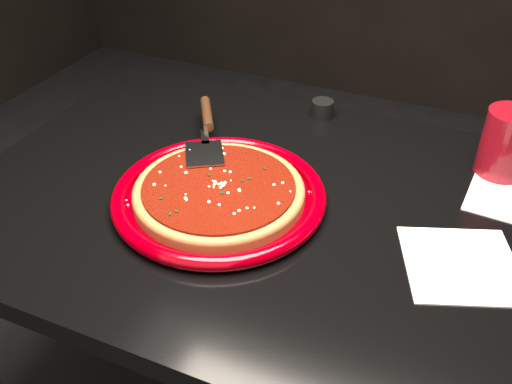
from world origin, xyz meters
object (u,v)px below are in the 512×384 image
(cup, at_px, (507,144))
(pizza_server, at_px, (207,130))
(table, at_px, (280,337))
(plate, at_px, (219,196))
(ramekin, at_px, (322,109))

(cup, bearing_deg, pizza_server, -164.64)
(table, bearing_deg, cup, 36.25)
(pizza_server, xyz_separation_m, cup, (0.56, 0.15, 0.02))
(plate, bearing_deg, pizza_server, 124.16)
(pizza_server, bearing_deg, table, -56.94)
(pizza_server, bearing_deg, plate, -86.99)
(table, distance_m, plate, 0.41)
(plate, relative_size, cup, 2.92)
(table, relative_size, ramekin, 24.02)
(plate, bearing_deg, table, 23.86)
(table, height_order, plate, plate)
(pizza_server, height_order, cup, cup)
(table, relative_size, cup, 9.00)
(table, bearing_deg, plate, -156.14)
(ramekin, bearing_deg, plate, -100.08)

